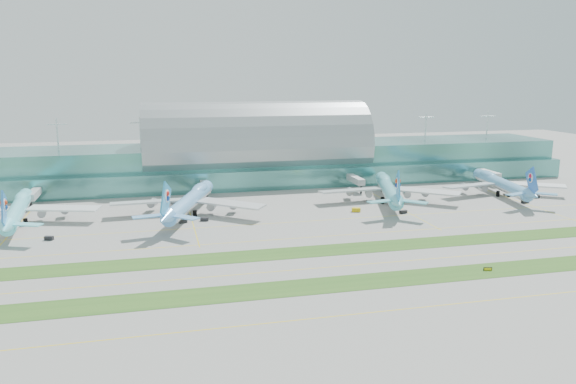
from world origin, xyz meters
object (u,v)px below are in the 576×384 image
object	(u,v)px
airliner_d	(501,183)
terminal	(256,155)
airliner_b	(190,200)
airliner_c	(388,188)
airliner_a	(18,209)
taxiway_sign_east	(488,269)

from	to	relation	value
airliner_d	terminal	bearing A→B (deg)	160.39
airliner_b	airliner_c	xyz separation A→B (m)	(89.66, 3.75, -0.09)
airliner_d	airliner_c	bearing A→B (deg)	-168.63
terminal	airliner_a	bearing A→B (deg)	-148.18
terminal	airliner_b	distance (m)	78.51
airliner_b	taxiway_sign_east	xyz separation A→B (m)	(81.07, -89.74, -5.75)
terminal	airliner_d	size ratio (longest dim) A/B	5.01
airliner_a	airliner_c	distance (m)	155.86
terminal	airliner_b	bearing A→B (deg)	-120.87
airliner_a	airliner_b	distance (m)	66.18
taxiway_sign_east	airliner_a	bearing A→B (deg)	162.22
terminal	taxiway_sign_east	distance (m)	162.63
airliner_b	taxiway_sign_east	world-z (taller)	airliner_b
airliner_a	airliner_c	bearing A→B (deg)	-4.29
airliner_a	taxiway_sign_east	xyz separation A→B (m)	(147.24, -90.84, -5.47)
terminal	airliner_d	world-z (taller)	terminal
airliner_b	airliner_a	bearing A→B (deg)	-162.43
airliner_a	airliner_c	world-z (taller)	airliner_c
airliner_c	airliner_d	size ratio (longest dim) A/B	1.05
airliner_a	taxiway_sign_east	bearing A→B (deg)	-36.94
airliner_c	airliner_d	distance (m)	58.91
airliner_a	airliner_d	bearing A→B (deg)	-4.22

